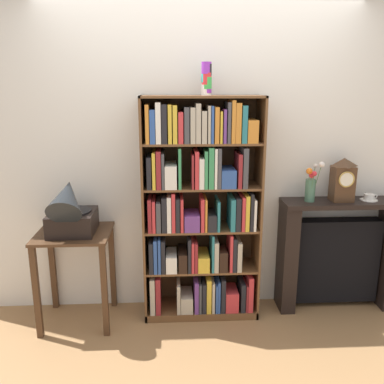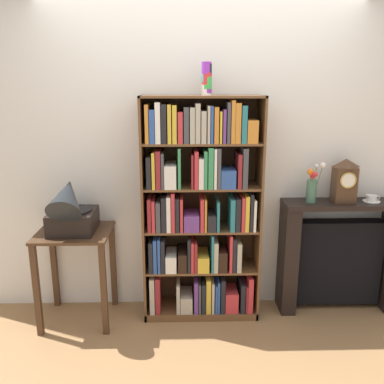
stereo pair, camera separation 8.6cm
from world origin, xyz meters
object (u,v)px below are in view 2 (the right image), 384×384
(bookshelf, at_px, (199,212))
(teacup_with_saucer, at_px, (372,199))
(flower_vase, at_px, (312,186))
(side_table_left, at_px, (76,254))
(fireplace_mantel, at_px, (339,256))
(mantel_clock, at_px, (345,180))
(gramophone, at_px, (70,209))
(cup_stack, at_px, (207,79))

(bookshelf, distance_m, teacup_with_saucer, 1.41)
(flower_vase, xyz_separation_m, teacup_with_saucer, (0.50, 0.01, -0.11))
(side_table_left, height_order, teacup_with_saucer, teacup_with_saucer)
(fireplace_mantel, relative_size, flower_vase, 2.97)
(bookshelf, distance_m, mantel_clock, 1.19)
(gramophone, distance_m, flower_vase, 1.91)
(cup_stack, height_order, mantel_clock, cup_stack)
(gramophone, bearing_deg, mantel_clock, 4.47)
(side_table_left, xyz_separation_m, mantel_clock, (2.15, 0.11, 0.56))
(mantel_clock, relative_size, teacup_with_saucer, 2.57)
(bookshelf, distance_m, fireplace_mantel, 1.26)
(fireplace_mantel, bearing_deg, cup_stack, -178.98)
(gramophone, bearing_deg, flower_vase, 4.96)
(bookshelf, xyz_separation_m, fireplace_mantel, (1.19, 0.06, -0.42))
(fireplace_mantel, bearing_deg, teacup_with_saucer, -5.86)
(cup_stack, height_order, flower_vase, cup_stack)
(cup_stack, distance_m, fireplace_mantel, 1.84)
(bookshelf, relative_size, mantel_clock, 5.08)
(cup_stack, distance_m, teacup_with_saucer, 1.65)
(mantel_clock, distance_m, teacup_with_saucer, 0.28)
(cup_stack, distance_m, flower_vase, 1.19)
(cup_stack, xyz_separation_m, flower_vase, (0.85, -0.01, -0.83))
(cup_stack, distance_m, mantel_clock, 1.36)
(side_table_left, height_order, gramophone, gramophone)
(bookshelf, xyz_separation_m, cup_stack, (0.05, 0.04, 1.03))
(cup_stack, xyz_separation_m, mantel_clock, (1.11, -0.00, -0.79))
(fireplace_mantel, xyz_separation_m, mantel_clock, (-0.02, -0.02, 0.66))
(side_table_left, distance_m, gramophone, 0.40)
(flower_vase, bearing_deg, fireplace_mantel, 5.73)
(bookshelf, xyz_separation_m, teacup_with_saucer, (1.40, 0.04, 0.09))
(cup_stack, bearing_deg, gramophone, -170.57)
(fireplace_mantel, xyz_separation_m, flower_vase, (-0.28, -0.03, 0.62))
(bookshelf, relative_size, flower_vase, 5.35)
(gramophone, height_order, mantel_clock, mantel_clock)
(mantel_clock, bearing_deg, flower_vase, -179.18)
(fireplace_mantel, xyz_separation_m, teacup_with_saucer, (0.21, -0.02, 0.51))
(bookshelf, distance_m, side_table_left, 1.04)
(gramophone, relative_size, teacup_with_saucer, 3.68)
(fireplace_mantel, height_order, teacup_with_saucer, teacup_with_saucer)
(teacup_with_saucer, bearing_deg, mantel_clock, -179.40)
(side_table_left, xyz_separation_m, flower_vase, (1.89, 0.11, 0.52))
(mantel_clock, bearing_deg, side_table_left, -177.06)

